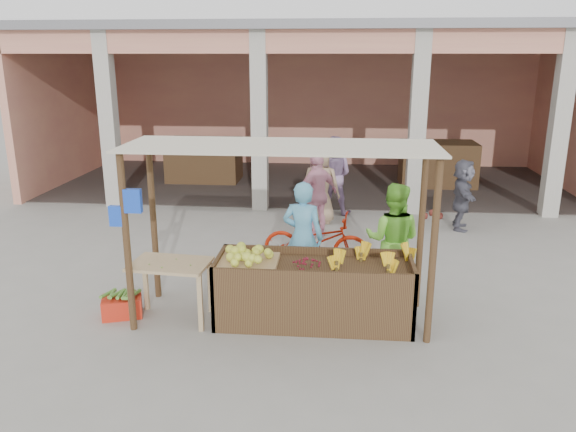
# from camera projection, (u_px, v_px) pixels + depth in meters

# --- Properties ---
(ground) EXTENTS (60.00, 60.00, 0.00)m
(ground) POSITION_uv_depth(u_px,v_px,m) (277.00, 319.00, 7.67)
(ground) COLOR gray
(ground) RESTS_ON ground
(market_building) EXTENTS (14.40, 6.40, 4.20)m
(market_building) POSITION_uv_depth(u_px,v_px,m) (313.00, 84.00, 15.46)
(market_building) COLOR tan
(market_building) RESTS_ON ground
(fruit_stall) EXTENTS (2.60, 0.95, 0.80)m
(fruit_stall) POSITION_uv_depth(u_px,v_px,m) (314.00, 294.00, 7.52)
(fruit_stall) COLOR #513C20
(fruit_stall) RESTS_ON ground
(stall_awning) EXTENTS (4.09, 1.35, 2.39)m
(stall_awning) POSITION_uv_depth(u_px,v_px,m) (275.00, 177.00, 7.18)
(stall_awning) COLOR #513C20
(stall_awning) RESTS_ON ground
(banana_heap) EXTENTS (1.12, 0.61, 0.20)m
(banana_heap) POSITION_uv_depth(u_px,v_px,m) (372.00, 259.00, 7.36)
(banana_heap) COLOR yellow
(banana_heap) RESTS_ON fruit_stall
(melon_tray) EXTENTS (0.82, 0.71, 0.21)m
(melon_tray) POSITION_uv_depth(u_px,v_px,m) (247.00, 258.00, 7.42)
(melon_tray) COLOR tan
(melon_tray) RESTS_ON fruit_stall
(berry_heap) EXTENTS (0.45, 0.37, 0.14)m
(berry_heap) POSITION_uv_depth(u_px,v_px,m) (307.00, 262.00, 7.35)
(berry_heap) COLOR maroon
(berry_heap) RESTS_ON fruit_stall
(side_table) EXTENTS (1.08, 0.77, 0.83)m
(side_table) POSITION_uv_depth(u_px,v_px,m) (171.00, 272.00, 7.48)
(side_table) COLOR tan
(side_table) RESTS_ON ground
(papaya_pile) EXTENTS (0.70, 0.40, 0.20)m
(papaya_pile) POSITION_uv_depth(u_px,v_px,m) (170.00, 256.00, 7.41)
(papaya_pile) COLOR #4A9932
(papaya_pile) RESTS_ON side_table
(red_crate) EXTENTS (0.62, 0.53, 0.27)m
(red_crate) POSITION_uv_depth(u_px,v_px,m) (122.00, 306.00, 7.74)
(red_crate) COLOR red
(red_crate) RESTS_ON ground
(plantain_bundle) EXTENTS (0.41, 0.29, 0.08)m
(plantain_bundle) POSITION_uv_depth(u_px,v_px,m) (121.00, 295.00, 7.69)
(plantain_bundle) COLOR #558D33
(plantain_bundle) RESTS_ON red_crate
(produce_sacks) EXTENTS (0.75, 0.70, 0.57)m
(produce_sacks) POSITION_uv_depth(u_px,v_px,m) (433.00, 206.00, 12.33)
(produce_sacks) COLOR maroon
(produce_sacks) RESTS_ON ground
(vendor_blue) EXTENTS (0.77, 0.63, 1.82)m
(vendor_blue) POSITION_uv_depth(u_px,v_px,m) (303.00, 234.00, 8.37)
(vendor_blue) COLOR #5EB2DD
(vendor_blue) RESTS_ON ground
(vendor_green) EXTENTS (0.97, 0.70, 1.80)m
(vendor_green) POSITION_uv_depth(u_px,v_px,m) (393.00, 237.00, 8.24)
(vendor_green) COLOR #77D43B
(vendor_green) RESTS_ON ground
(motorcycle) EXTENTS (0.87, 1.94, 0.98)m
(motorcycle) POSITION_uv_depth(u_px,v_px,m) (316.00, 239.00, 9.43)
(motorcycle) COLOR #A71D08
(motorcycle) RESTS_ON ground
(shopper_b) EXTENTS (1.15, 1.15, 1.80)m
(shopper_b) POSITION_uv_depth(u_px,v_px,m) (317.00, 192.00, 10.93)
(shopper_b) COLOR pink
(shopper_b) RESTS_ON ground
(shopper_c) EXTENTS (0.96, 0.70, 1.83)m
(shopper_c) POSITION_uv_depth(u_px,v_px,m) (321.00, 181.00, 11.84)
(shopper_c) COLOR #9F8161
(shopper_c) RESTS_ON ground
(shopper_d) EXTENTS (0.79, 1.49, 1.53)m
(shopper_d) POSITION_uv_depth(u_px,v_px,m) (463.00, 193.00, 11.44)
(shopper_d) COLOR #555461
(shopper_d) RESTS_ON ground
(shopper_f) EXTENTS (1.03, 0.73, 1.92)m
(shopper_f) POSITION_uv_depth(u_px,v_px,m) (333.00, 172.00, 12.56)
(shopper_f) COLOR #94759F
(shopper_f) RESTS_ON ground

